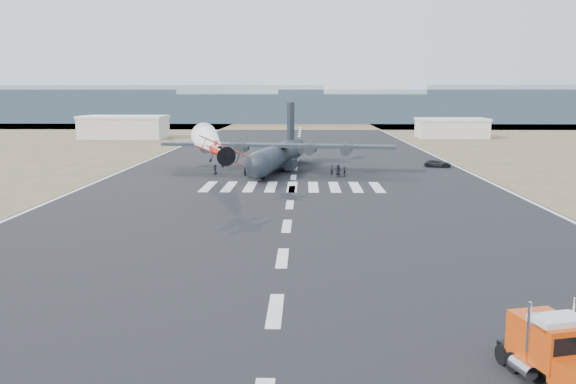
{
  "coord_description": "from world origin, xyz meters",
  "views": [
    {
      "loc": [
        1.76,
        -35.44,
        13.03
      ],
      "look_at": [
        0.21,
        20.6,
        4.0
      ],
      "focal_mm": 38.0,
      "sensor_mm": 36.0,
      "label": 1
    }
  ],
  "objects_px": {
    "crew_b": "(338,172)",
    "crew_a": "(337,171)",
    "support_vehicle": "(438,163)",
    "crew_g": "(332,171)",
    "crew_e": "(215,169)",
    "crew_f": "(338,170)",
    "aerobatic_biplane": "(219,152)",
    "crew_c": "(344,171)",
    "hangar_right": "(452,128)",
    "crew_h": "(246,170)",
    "crew_d": "(257,170)",
    "hangar_left": "(124,127)",
    "semi_truck": "(555,351)",
    "transport_aircraft": "(279,153)"
  },
  "relations": [
    {
      "from": "crew_e",
      "to": "hangar_right",
      "type": "bearing_deg",
      "value": 168.79
    },
    {
      "from": "aerobatic_biplane",
      "to": "support_vehicle",
      "type": "xyz_separation_m",
      "value": [
        34.01,
        39.46,
        -5.72
      ]
    },
    {
      "from": "crew_g",
      "to": "hangar_left",
      "type": "bearing_deg",
      "value": 174.34
    },
    {
      "from": "crew_h",
      "to": "hangar_right",
      "type": "bearing_deg",
      "value": -22.14
    },
    {
      "from": "crew_c",
      "to": "hangar_right",
      "type": "bearing_deg",
      "value": -175.7
    },
    {
      "from": "hangar_right",
      "to": "crew_g",
      "type": "distance_m",
      "value": 96.92
    },
    {
      "from": "support_vehicle",
      "to": "crew_e",
      "type": "xyz_separation_m",
      "value": [
        -38.72,
        -11.34,
        0.18
      ]
    },
    {
      "from": "semi_truck",
      "to": "transport_aircraft",
      "type": "xyz_separation_m",
      "value": [
        -15.84,
        78.5,
        1.39
      ]
    },
    {
      "from": "hangar_right",
      "to": "crew_c",
      "type": "distance_m",
      "value": 96.31
    },
    {
      "from": "aerobatic_biplane",
      "to": "crew_h",
      "type": "height_order",
      "value": "aerobatic_biplane"
    },
    {
      "from": "hangar_left",
      "to": "crew_b",
      "type": "bearing_deg",
      "value": -55.09
    },
    {
      "from": "semi_truck",
      "to": "transport_aircraft",
      "type": "relative_size",
      "value": 0.18
    },
    {
      "from": "support_vehicle",
      "to": "crew_g",
      "type": "bearing_deg",
      "value": 139.32
    },
    {
      "from": "support_vehicle",
      "to": "crew_f",
      "type": "xyz_separation_m",
      "value": [
        -18.58,
        -11.54,
        0.19
      ]
    },
    {
      "from": "hangar_right",
      "to": "crew_a",
      "type": "height_order",
      "value": "hangar_right"
    },
    {
      "from": "aerobatic_biplane",
      "to": "crew_c",
      "type": "xyz_separation_m",
      "value": [
        16.32,
        26.36,
        -5.61
      ]
    },
    {
      "from": "crew_h",
      "to": "crew_a",
      "type": "bearing_deg",
      "value": -85.4
    },
    {
      "from": "crew_a",
      "to": "crew_d",
      "type": "height_order",
      "value": "crew_a"
    },
    {
      "from": "crew_c",
      "to": "support_vehicle",
      "type": "bearing_deg",
      "value": 154.0
    },
    {
      "from": "crew_d",
      "to": "crew_f",
      "type": "relative_size",
      "value": 0.94
    },
    {
      "from": "aerobatic_biplane",
      "to": "support_vehicle",
      "type": "distance_m",
      "value": 52.4
    },
    {
      "from": "crew_d",
      "to": "crew_g",
      "type": "height_order",
      "value": "crew_g"
    },
    {
      "from": "semi_truck",
      "to": "crew_e",
      "type": "relative_size",
      "value": 4.33
    },
    {
      "from": "transport_aircraft",
      "to": "crew_h",
      "type": "distance_m",
      "value": 8.9
    },
    {
      "from": "crew_d",
      "to": "crew_h",
      "type": "xyz_separation_m",
      "value": [
        -1.82,
        -0.46,
        0.11
      ]
    },
    {
      "from": "aerobatic_biplane",
      "to": "crew_a",
      "type": "height_order",
      "value": "aerobatic_biplane"
    },
    {
      "from": "support_vehicle",
      "to": "crew_d",
      "type": "relative_size",
      "value": 3.0
    },
    {
      "from": "support_vehicle",
      "to": "crew_e",
      "type": "relative_size",
      "value": 2.85
    },
    {
      "from": "support_vehicle",
      "to": "crew_g",
      "type": "xyz_separation_m",
      "value": [
        -19.67,
        -12.9,
        0.22
      ]
    },
    {
      "from": "transport_aircraft",
      "to": "crew_c",
      "type": "bearing_deg",
      "value": -26.33
    },
    {
      "from": "hangar_right",
      "to": "crew_h",
      "type": "relative_size",
      "value": 11.21
    },
    {
      "from": "crew_c",
      "to": "crew_d",
      "type": "distance_m",
      "value": 14.1
    },
    {
      "from": "crew_c",
      "to": "crew_g",
      "type": "xyz_separation_m",
      "value": [
        -1.98,
        0.2,
        0.1
      ]
    },
    {
      "from": "crew_e",
      "to": "crew_g",
      "type": "distance_m",
      "value": 19.11
    },
    {
      "from": "crew_f",
      "to": "crew_e",
      "type": "bearing_deg",
      "value": -146.57
    },
    {
      "from": "aerobatic_biplane",
      "to": "crew_g",
      "type": "height_order",
      "value": "aerobatic_biplane"
    },
    {
      "from": "crew_e",
      "to": "crew_f",
      "type": "xyz_separation_m",
      "value": [
        20.14,
        -0.2,
        0.01
      ]
    },
    {
      "from": "hangar_left",
      "to": "hangar_right",
      "type": "xyz_separation_m",
      "value": [
        98.0,
        5.0,
        -0.4
      ]
    },
    {
      "from": "crew_f",
      "to": "crew_b",
      "type": "bearing_deg",
      "value": -60.98
    },
    {
      "from": "crew_c",
      "to": "crew_d",
      "type": "relative_size",
      "value": 0.98
    },
    {
      "from": "semi_truck",
      "to": "crew_h",
      "type": "bearing_deg",
      "value": 91.03
    },
    {
      "from": "crew_c",
      "to": "hangar_left",
      "type": "bearing_deg",
      "value": -116.78
    },
    {
      "from": "transport_aircraft",
      "to": "support_vehicle",
      "type": "distance_m",
      "value": 29.1
    },
    {
      "from": "transport_aircraft",
      "to": "crew_c",
      "type": "height_order",
      "value": "transport_aircraft"
    },
    {
      "from": "transport_aircraft",
      "to": "crew_h",
      "type": "height_order",
      "value": "transport_aircraft"
    },
    {
      "from": "hangar_left",
      "to": "semi_truck",
      "type": "xyz_separation_m",
      "value": [
        65.09,
        -154.16,
        -1.82
      ]
    },
    {
      "from": "crew_c",
      "to": "crew_a",
      "type": "bearing_deg",
      "value": -42.89
    },
    {
      "from": "crew_f",
      "to": "crew_h",
      "type": "bearing_deg",
      "value": -143.1
    },
    {
      "from": "support_vehicle",
      "to": "crew_f",
      "type": "height_order",
      "value": "crew_f"
    },
    {
      "from": "crew_b",
      "to": "crew_a",
      "type": "bearing_deg",
      "value": -68.13
    }
  ]
}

